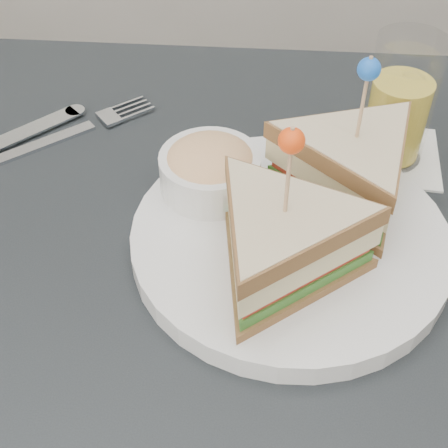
% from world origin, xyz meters
% --- Properties ---
extents(table, '(0.80, 0.80, 0.75)m').
position_xyz_m(table, '(0.00, 0.00, 0.67)').
color(table, black).
rests_on(table, ground).
extents(plate_meal, '(0.33, 0.33, 0.17)m').
position_xyz_m(plate_meal, '(0.07, 0.04, 0.80)').
color(plate_meal, white).
rests_on(plate_meal, table).
extents(cutlery_fork, '(0.18, 0.15, 0.01)m').
position_xyz_m(cutlery_fork, '(-0.17, 0.19, 0.75)').
color(cutlery_fork, silver).
rests_on(cutlery_fork, table).
extents(drink_set, '(0.11, 0.11, 0.14)m').
position_xyz_m(drink_set, '(0.17, 0.18, 0.81)').
color(drink_set, white).
rests_on(drink_set, table).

